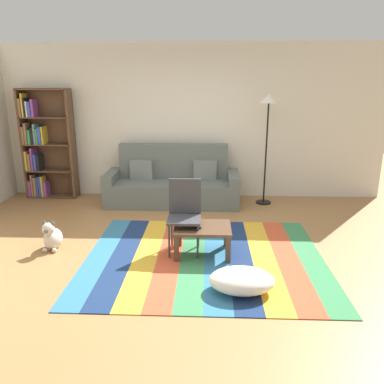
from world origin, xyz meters
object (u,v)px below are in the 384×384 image
object	(u,v)px
dog	(52,237)
standing_lamp	(268,113)
pouf	(242,280)
tv_remote	(196,227)
bookshelf	(43,147)
coffee_table	(203,231)
couch	(173,184)
folding_chair	(185,209)

from	to	relation	value
dog	standing_lamp	bearing A→B (deg)	34.72
pouf	dog	world-z (taller)	dog
dog	tv_remote	distance (m)	1.84
bookshelf	coffee_table	distance (m)	3.79
dog	pouf	bearing A→B (deg)	-22.05
couch	dog	xyz separation A→B (m)	(-1.35, -1.99, -0.18)
coffee_table	dog	xyz separation A→B (m)	(-1.90, 0.07, -0.14)
tv_remote	dog	bearing A→B (deg)	139.67
dog	standing_lamp	size ratio (longest dim) A/B	0.21
pouf	folding_chair	bearing A→B (deg)	122.76
tv_remote	folding_chair	world-z (taller)	folding_chair
tv_remote	folding_chair	distance (m)	0.27
coffee_table	dog	distance (m)	1.90
folding_chair	bookshelf	bearing A→B (deg)	166.46
pouf	standing_lamp	size ratio (longest dim) A/B	0.36
bookshelf	pouf	world-z (taller)	bookshelf
couch	standing_lamp	xyz separation A→B (m)	(1.58, 0.05, 1.21)
coffee_table	dog	bearing A→B (deg)	177.91
couch	pouf	size ratio (longest dim) A/B	3.43
couch	coffee_table	world-z (taller)	couch
bookshelf	pouf	distance (m)	4.68
pouf	tv_remote	distance (m)	0.99
standing_lamp	folding_chair	bearing A→B (deg)	-122.42
pouf	dog	distance (m)	2.49
couch	dog	bearing A→B (deg)	-124.14
couch	folding_chair	world-z (taller)	couch
pouf	folding_chair	size ratio (longest dim) A/B	0.73
couch	tv_remote	distance (m)	2.14
dog	tv_remote	xyz separation A→B (m)	(1.82, -0.10, 0.21)
pouf	standing_lamp	bearing A→B (deg)	78.09
folding_chair	standing_lamp	bearing A→B (deg)	83.69
standing_lamp	bookshelf	bearing A→B (deg)	176.49
couch	pouf	distance (m)	3.08
dog	standing_lamp	xyz separation A→B (m)	(2.93, 2.03, 1.39)
pouf	standing_lamp	distance (m)	3.35
couch	tv_remote	size ratio (longest dim) A/B	15.07
bookshelf	dog	bearing A→B (deg)	-66.03
bookshelf	tv_remote	bearing A→B (deg)	-39.98
tv_remote	folding_chair	xyz separation A→B (m)	(-0.15, 0.15, 0.16)
pouf	tv_remote	size ratio (longest dim) A/B	4.39
bookshelf	tv_remote	xyz separation A→B (m)	(2.83, -2.38, -0.56)
dog	folding_chair	distance (m)	1.72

